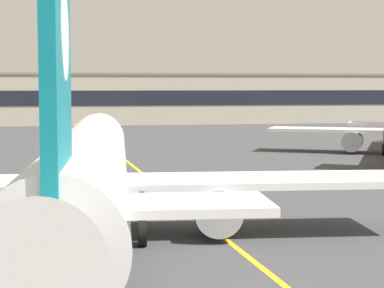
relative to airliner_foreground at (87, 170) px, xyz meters
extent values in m
cube|color=yellow|center=(5.85, 15.03, -3.37)|extent=(8.44, 179.83, 0.01)
cylinder|color=white|center=(0.01, 0.15, 0.13)|extent=(6.56, 36.19, 3.80)
cone|color=white|center=(1.49, 19.39, 0.13)|extent=(3.80, 2.87, 3.61)
cone|color=white|center=(-1.48, -19.20, 0.53)|extent=(3.06, 3.01, 2.85)
cube|color=white|center=(0.01, 0.15, -0.91)|extent=(6.26, 33.31, 0.44)
cube|color=black|center=(1.35, 17.49, 0.80)|extent=(2.93, 1.32, 0.60)
cube|color=white|center=(0.06, 0.74, -0.72)|extent=(32.27, 7.25, 0.36)
cylinder|color=gray|center=(6.16, -0.73, -1.94)|extent=(2.57, 3.77, 2.30)
cylinder|color=black|center=(6.30, 1.12, -1.94)|extent=(1.96, 0.33, 1.95)
cube|color=#0F7A89|center=(-1.20, -15.61, 4.68)|extent=(0.77, 4.82, 7.20)
cylinder|color=white|center=(-1.18, -15.31, 5.40)|extent=(0.62, 2.43, 2.40)
cube|color=white|center=(-1.25, -16.21, 0.99)|extent=(11.18, 3.64, 0.24)
cylinder|color=#4C4C51|center=(1.13, 14.60, -1.89)|extent=(0.24, 0.24, 1.60)
cylinder|color=black|center=(1.13, 14.60, -2.92)|extent=(0.47, 0.93, 0.90)
cylinder|color=#4C4C51|center=(-2.73, -1.65, -1.59)|extent=(0.24, 0.24, 1.60)
cylinder|color=black|center=(-2.73, -1.65, -2.72)|extent=(0.50, 1.33, 1.30)
cylinder|color=#4C4C51|center=(2.45, -2.05, -1.59)|extent=(0.24, 0.24, 1.60)
cylinder|color=black|center=(2.45, -2.05, -2.72)|extent=(0.50, 1.33, 1.30)
cylinder|color=gray|center=(30.06, 38.91, -2.02)|extent=(3.47, 4.01, 2.17)
cylinder|color=black|center=(30.85, 40.46, -2.02)|extent=(1.72, 0.99, 1.85)
cylinder|color=#4C4C51|center=(32.41, 36.02, -1.69)|extent=(0.23, 0.23, 1.51)
cylinder|color=black|center=(32.41, 36.02, -2.76)|extent=(0.89, 1.27, 1.23)
cone|color=orange|center=(1.95, 16.70, -3.09)|extent=(0.36, 0.36, 0.55)
cylinder|color=white|center=(1.95, 16.70, -3.07)|extent=(0.23, 0.23, 0.07)
cube|color=orange|center=(1.95, 16.70, -3.35)|extent=(0.44, 0.44, 0.03)
cube|color=#B2A893|center=(13.28, 104.53, 1.35)|extent=(160.25, 12.00, 9.43)
cube|color=black|center=(13.28, 98.48, 1.75)|extent=(153.84, 0.12, 2.80)
cube|color=gray|center=(13.28, 104.53, 6.26)|extent=(160.65, 12.40, 0.40)
camera|label=1|loc=(-1.00, -34.45, 4.08)|focal=66.43mm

